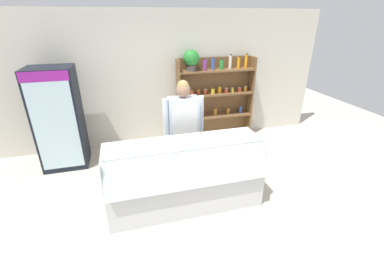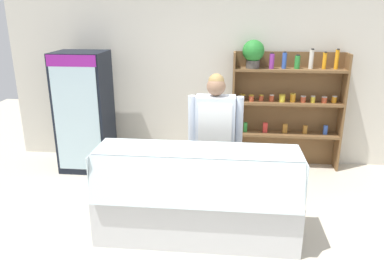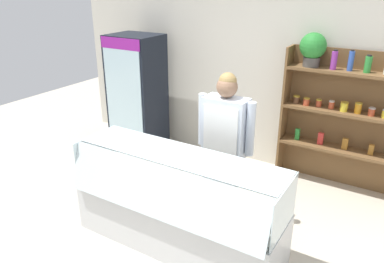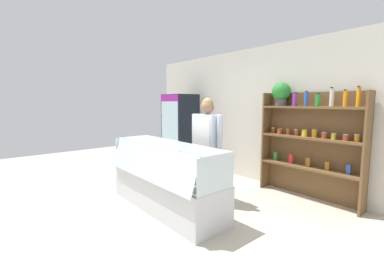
{
  "view_description": "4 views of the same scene",
  "coord_description": "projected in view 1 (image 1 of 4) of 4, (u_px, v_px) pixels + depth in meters",
  "views": [
    {
      "loc": [
        -0.89,
        -2.94,
        2.54
      ],
      "look_at": [
        0.05,
        0.52,
        0.94
      ],
      "focal_mm": 24.0,
      "sensor_mm": 36.0,
      "label": 1
    },
    {
      "loc": [
        0.12,
        -3.55,
        2.4
      ],
      "look_at": [
        -0.3,
        0.65,
        1.0
      ],
      "focal_mm": 35.0,
      "sensor_mm": 36.0,
      "label": 2
    },
    {
      "loc": [
        1.58,
        -2.61,
        2.56
      ],
      "look_at": [
        -0.29,
        0.47,
        1.08
      ],
      "focal_mm": 35.0,
      "sensor_mm": 36.0,
      "label": 3
    },
    {
      "loc": [
        2.95,
        -2.09,
        1.62
      ],
      "look_at": [
        -0.46,
        0.77,
        1.11
      ],
      "focal_mm": 24.0,
      "sensor_mm": 36.0,
      "label": 4
    }
  ],
  "objects": [
    {
      "name": "shop_clerk",
      "position": [
        184.0,
        123.0,
        4.06
      ],
      "size": [
        0.65,
        0.25,
        1.69
      ],
      "color": "#4C4233",
      "rests_on": "ground"
    },
    {
      "name": "ground_plane",
      "position": [
        198.0,
        202.0,
        3.84
      ],
      "size": [
        12.0,
        12.0,
        0.0
      ],
      "primitive_type": "plane",
      "color": "beige"
    },
    {
      "name": "drinks_fridge",
      "position": [
        59.0,
        119.0,
        4.5
      ],
      "size": [
        0.75,
        0.64,
        1.8
      ],
      "color": "black",
      "rests_on": "ground"
    },
    {
      "name": "deli_display_case",
      "position": [
        185.0,
        187.0,
        3.68
      ],
      "size": [
        2.15,
        0.72,
        1.01
      ],
      "color": "silver",
      "rests_on": "ground"
    },
    {
      "name": "shelving_unit",
      "position": [
        211.0,
        89.0,
        5.45
      ],
      "size": [
        1.66,
        0.32,
        1.96
      ],
      "color": "brown",
      "rests_on": "ground"
    },
    {
      "name": "back_wall",
      "position": [
        167.0,
        80.0,
        5.32
      ],
      "size": [
        6.8,
        0.1,
        2.7
      ],
      "primitive_type": "cube",
      "color": "beige",
      "rests_on": "ground"
    }
  ]
}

